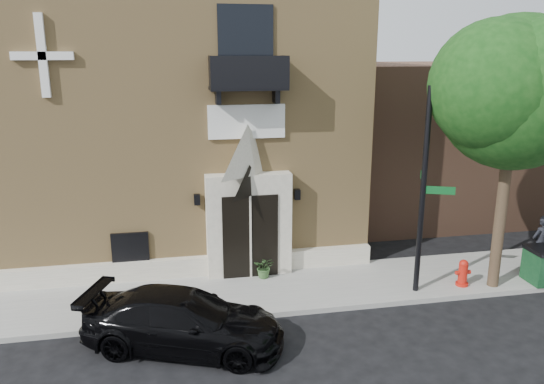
# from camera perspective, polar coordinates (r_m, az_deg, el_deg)

# --- Properties ---
(ground) EXTENTS (120.00, 120.00, 0.00)m
(ground) POSITION_cam_1_polar(r_m,az_deg,el_deg) (14.75, 3.17, -13.10)
(ground) COLOR black
(ground) RESTS_ON ground
(sidewalk) EXTENTS (42.00, 3.00, 0.15)m
(sidewalk) POSITION_cam_1_polar(r_m,az_deg,el_deg) (16.25, 5.34, -10.07)
(sidewalk) COLOR gray
(sidewalk) RESTS_ON ground
(church) EXTENTS (12.20, 11.01, 9.30)m
(church) POSITION_cam_1_polar(r_m,az_deg,el_deg) (20.68, -10.29, 8.36)
(church) COLOR tan
(church) RESTS_ON ground
(neighbour_building) EXTENTS (18.00, 8.00, 6.40)m
(neighbour_building) POSITION_cam_1_polar(r_m,az_deg,el_deg) (26.71, 24.10, 5.65)
(neighbour_building) COLOR brown
(neighbour_building) RESTS_ON ground
(street_tree_left) EXTENTS (4.97, 4.38, 7.77)m
(street_tree_left) POSITION_cam_1_polar(r_m,az_deg,el_deg) (15.97, 24.97, 9.76)
(street_tree_left) COLOR #38281C
(street_tree_left) RESTS_ON sidewalk
(black_sedan) EXTENTS (5.20, 3.49, 1.40)m
(black_sedan) POSITION_cam_1_polar(r_m,az_deg,el_deg) (13.18, -9.48, -13.50)
(black_sedan) COLOR black
(black_sedan) RESTS_ON ground
(street_sign) EXTENTS (0.89, 1.14, 5.90)m
(street_sign) POSITION_cam_1_polar(r_m,az_deg,el_deg) (15.35, 15.98, -0.01)
(street_sign) COLOR black
(street_sign) RESTS_ON sidewalk
(fire_hydrant) EXTENTS (0.46, 0.37, 0.81)m
(fire_hydrant) POSITION_cam_1_polar(r_m,az_deg,el_deg) (16.90, 19.85, -8.18)
(fire_hydrant) COLOR red
(fire_hydrant) RESTS_ON sidewalk
(planter) EXTENTS (0.74, 0.69, 0.69)m
(planter) POSITION_cam_1_polar(r_m,az_deg,el_deg) (16.46, -0.82, -8.06)
(planter) COLOR #3B6130
(planter) RESTS_ON sidewalk
(pedestrian_near) EXTENTS (0.75, 0.57, 1.87)m
(pedestrian_near) POSITION_cam_1_polar(r_m,az_deg,el_deg) (18.64, 26.91, -5.02)
(pedestrian_near) COLOR black
(pedestrian_near) RESTS_ON sidewalk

